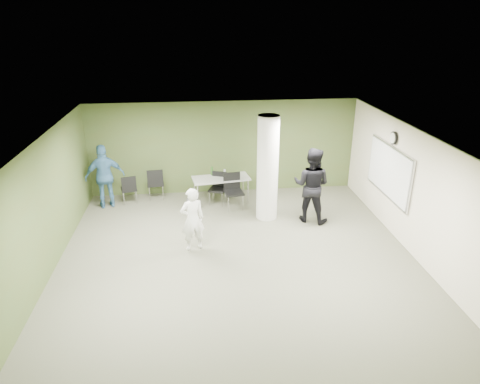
{
  "coord_description": "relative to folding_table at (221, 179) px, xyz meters",
  "views": [
    {
      "loc": [
        -0.86,
        -8.37,
        5.11
      ],
      "look_at": [
        0.17,
        1.0,
        1.19
      ],
      "focal_mm": 32.0,
      "sensor_mm": 36.0,
      "label": 1
    }
  ],
  "objects": [
    {
      "name": "column",
      "position": [
        1.16,
        -1.13,
        0.68
      ],
      "size": [
        0.56,
        0.56,
        2.8
      ],
      "primitive_type": "cylinder",
      "color": "silver",
      "rests_on": "floor"
    },
    {
      "name": "wall_back",
      "position": [
        0.16,
        0.87,
        0.68
      ],
      "size": [
        8.0,
        2.8,
        0.02
      ],
      "primitive_type": "cube",
      "rotation": [
        1.57,
        0.0,
        0.0
      ],
      "color": "#495427",
      "rests_on": "floor"
    },
    {
      "name": "floor",
      "position": [
        0.16,
        -3.13,
        -0.72
      ],
      "size": [
        8.0,
        8.0,
        0.0
      ],
      "primitive_type": "plane",
      "color": "#545442",
      "rests_on": "ground"
    },
    {
      "name": "woman_white",
      "position": [
        -0.83,
        -2.64,
        0.05
      ],
      "size": [
        0.64,
        0.51,
        1.54
      ],
      "primitive_type": "imported",
      "rotation": [
        0.0,
        0.0,
        3.43
      ],
      "color": "white",
      "rests_on": "floor"
    },
    {
      "name": "wall_right_cream",
      "position": [
        4.16,
        -3.13,
        0.68
      ],
      "size": [
        0.02,
        8.0,
        2.8
      ],
      "primitive_type": "cube",
      "color": "beige",
      "rests_on": "floor"
    },
    {
      "name": "chair_back_right",
      "position": [
        -1.91,
        0.43,
        -0.16
      ],
      "size": [
        0.53,
        0.53,
        0.96
      ],
      "rotation": [
        0.0,
        0.0,
        3.25
      ],
      "color": "black",
      "rests_on": "floor"
    },
    {
      "name": "wastebasket",
      "position": [
        -0.87,
        -0.44,
        -0.56
      ],
      "size": [
        0.27,
        0.27,
        0.32
      ],
      "primitive_type": "cylinder",
      "color": "#4C4C4C",
      "rests_on": "floor"
    },
    {
      "name": "man_black",
      "position": [
        2.27,
        -1.44,
        0.28
      ],
      "size": [
        1.22,
        1.14,
        2.01
      ],
      "primitive_type": "imported",
      "rotation": [
        0.0,
        0.0,
        2.64
      ],
      "color": "black",
      "rests_on": "floor"
    },
    {
      "name": "wall_left",
      "position": [
        -3.84,
        -3.13,
        0.68
      ],
      "size": [
        0.02,
        8.0,
        2.8
      ],
      "primitive_type": "cube",
      "color": "#495427",
      "rests_on": "floor"
    },
    {
      "name": "chair_table_right",
      "position": [
        0.31,
        -0.4,
        -0.13
      ],
      "size": [
        0.57,
        0.57,
        1.01
      ],
      "rotation": [
        0.0,
        0.0,
        0.15
      ],
      "color": "black",
      "rests_on": "floor"
    },
    {
      "name": "folding_table",
      "position": [
        0.0,
        0.0,
        0.0
      ],
      "size": [
        1.71,
        0.93,
        1.02
      ],
      "rotation": [
        0.0,
        0.0,
        0.14
      ],
      "color": "#999994",
      "rests_on": "floor"
    },
    {
      "name": "ceiling",
      "position": [
        0.16,
        -3.13,
        2.08
      ],
      "size": [
        8.0,
        8.0,
        0.0
      ],
      "primitive_type": "plane",
      "rotation": [
        3.14,
        0.0,
        0.0
      ],
      "color": "white",
      "rests_on": "wall_back"
    },
    {
      "name": "wall_clock",
      "position": [
        4.08,
        -1.93,
        1.63
      ],
      "size": [
        0.06,
        0.32,
        0.32
      ],
      "color": "black",
      "rests_on": "wall_right_cream"
    },
    {
      "name": "whiteboard",
      "position": [
        4.08,
        -1.93,
        0.78
      ],
      "size": [
        0.05,
        2.3,
        1.3
      ],
      "color": "silver",
      "rests_on": "wall_right_cream"
    },
    {
      "name": "man_blue",
      "position": [
        -3.24,
        0.05,
        0.2
      ],
      "size": [
        1.16,
        0.72,
        1.84
      ],
      "primitive_type": "imported",
      "rotation": [
        0.0,
        0.0,
        3.41
      ],
      "color": "teal",
      "rests_on": "floor"
    },
    {
      "name": "chair_table_left",
      "position": [
        -0.07,
        -0.02,
        -0.19
      ],
      "size": [
        0.59,
        0.59,
        0.92
      ],
      "rotation": [
        0.0,
        0.0,
        -0.36
      ],
      "color": "black",
      "rests_on": "floor"
    },
    {
      "name": "chair_back_left",
      "position": [
        -2.65,
        0.2,
        -0.22
      ],
      "size": [
        0.52,
        0.52,
        0.86
      ],
      "rotation": [
        0.0,
        0.0,
        3.37
      ],
      "color": "black",
      "rests_on": "floor"
    }
  ]
}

